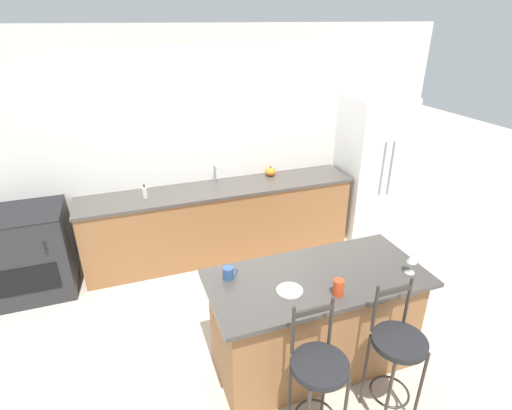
{
  "coord_description": "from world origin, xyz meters",
  "views": [
    {
      "loc": [
        -1.06,
        -3.94,
        2.76
      ],
      "look_at": [
        0.11,
        -0.65,
        1.1
      ],
      "focal_mm": 28.0,
      "sensor_mm": 36.0,
      "label": 1
    }
  ],
  "objects": [
    {
      "name": "soap_bottle",
      "position": [
        -0.87,
        0.33,
        0.98
      ],
      "size": [
        0.05,
        0.05,
        0.16
      ],
      "color": "silver",
      "rests_on": "back_counter"
    },
    {
      "name": "coffee_mug",
      "position": [
        -0.4,
        -1.45,
        0.96
      ],
      "size": [
        0.12,
        0.08,
        0.1
      ],
      "color": "#335689",
      "rests_on": "kitchen_island"
    },
    {
      "name": "oven_range",
      "position": [
        -2.12,
        0.29,
        0.48
      ],
      "size": [
        0.8,
        0.72,
        0.96
      ],
      "color": "#28282B",
      "rests_on": "ground_plane"
    },
    {
      "name": "wine_glass",
      "position": [
        0.98,
        -1.86,
        1.05
      ],
      "size": [
        0.08,
        0.08,
        0.21
      ],
      "color": "white",
      "rests_on": "kitchen_island"
    },
    {
      "name": "pumpkin_decoration",
      "position": [
        0.71,
        0.5,
        0.97
      ],
      "size": [
        0.14,
        0.14,
        0.13
      ],
      "color": "orange",
      "rests_on": "back_counter"
    },
    {
      "name": "ground_plane",
      "position": [
        0.0,
        0.0,
        0.0
      ],
      "size": [
        18.0,
        18.0,
        0.0
      ],
      "primitive_type": "plane",
      "color": "beige"
    },
    {
      "name": "sink_faucet",
      "position": [
        0.0,
        0.55,
        1.05
      ],
      "size": [
        0.02,
        0.13,
        0.22
      ],
      "color": "#ADAFB5",
      "rests_on": "back_counter"
    },
    {
      "name": "kitchen_island",
      "position": [
        0.27,
        -1.65,
        0.46
      ],
      "size": [
        1.75,
        0.82,
        0.9
      ],
      "color": "#936038",
      "rests_on": "ground_plane"
    },
    {
      "name": "back_counter",
      "position": [
        0.0,
        0.36,
        0.46
      ],
      "size": [
        3.29,
        0.64,
        0.91
      ],
      "color": "#936038",
      "rests_on": "ground_plane"
    },
    {
      "name": "dinner_plate",
      "position": [
        -0.02,
        -1.75,
        0.91
      ],
      "size": [
        0.2,
        0.2,
        0.02
      ],
      "color": "beige",
      "rests_on": "kitchen_island"
    },
    {
      "name": "tumbler_cup",
      "position": [
        0.3,
        -1.91,
        0.97
      ],
      "size": [
        0.08,
        0.08,
        0.13
      ],
      "color": "red",
      "rests_on": "kitchen_island"
    },
    {
      "name": "bar_stool_near",
      "position": [
        -0.04,
        -2.3,
        0.6
      ],
      "size": [
        0.38,
        0.38,
        1.12
      ],
      "color": "#332D28",
      "rests_on": "ground_plane"
    },
    {
      "name": "refrigerator",
      "position": [
        2.07,
        0.3,
        0.93
      ],
      "size": [
        0.77,
        0.69,
        1.86
      ],
      "color": "white",
      "rests_on": "ground_plane"
    },
    {
      "name": "wall_back",
      "position": [
        0.0,
        0.66,
        1.35
      ],
      "size": [
        6.0,
        0.07,
        2.7
      ],
      "color": "silver",
      "rests_on": "ground_plane"
    },
    {
      "name": "bar_stool_far",
      "position": [
        0.58,
        -2.29,
        0.6
      ],
      "size": [
        0.38,
        0.38,
        1.12
      ],
      "color": "#332D28",
      "rests_on": "ground_plane"
    }
  ]
}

